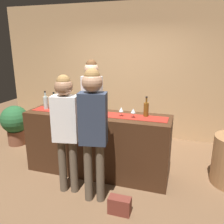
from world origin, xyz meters
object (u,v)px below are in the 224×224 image
potted_plant_tall (15,122)px  wine_glass_near_customer (133,111)px  customer_browsing (66,123)px  handbag (120,205)px  wine_bottle_amber (146,109)px  wine_bottle_clear (46,103)px  customer_sipping (93,123)px  wine_bottle_green (54,104)px  wine_glass_mid_counter (121,110)px  bartender (92,97)px

potted_plant_tall → wine_glass_near_customer: bearing=-12.8°
customer_browsing → handbag: 1.26m
wine_bottle_amber → wine_bottle_clear: same height
handbag → wine_glass_near_customer: bearing=92.4°
customer_browsing → handbag: size_ratio=5.96×
handbag → customer_sipping: bearing=158.5°
customer_browsing → wine_bottle_amber: bearing=25.9°
wine_bottle_clear → customer_browsing: customer_browsing is taller
potted_plant_tall → wine_bottle_amber: bearing=-9.5°
wine_bottle_amber → potted_plant_tall: (-2.78, 0.46, -0.64)m
customer_sipping → handbag: 1.08m
wine_bottle_green → customer_sipping: 1.15m
wine_glass_near_customer → potted_plant_tall: wine_glass_near_customer is taller
wine_glass_near_customer → customer_sipping: bearing=-119.0°
wine_bottle_amber → wine_glass_mid_counter: bearing=-162.0°
bartender → handbag: (0.93, -1.43, -1.01)m
wine_bottle_clear → wine_glass_mid_counter: size_ratio=2.10×
wine_bottle_green → bartender: bearing=56.9°
bartender → potted_plant_tall: bearing=14.0°
customer_sipping → customer_browsing: bearing=157.7°
wine_bottle_clear → customer_sipping: 1.31m
wine_bottle_clear → customer_sipping: (1.12, -0.69, -0.01)m
bartender → potted_plant_tall: 1.84m
wine_bottle_amber → bartender: (-1.06, 0.49, 0.00)m
wine_bottle_clear → potted_plant_tall: (-1.14, 0.55, -0.64)m
customer_browsing → potted_plant_tall: 2.24m
potted_plant_tall → handbag: potted_plant_tall is taller
customer_sipping → handbag: (0.39, -0.15, -1.00)m
customer_browsing → potted_plant_tall: (-1.83, 1.16, -0.55)m
wine_bottle_amber → wine_glass_near_customer: 0.21m
customer_sipping → wine_bottle_clear: bearing=137.2°
wine_bottle_clear → wine_glass_mid_counter: bearing=-1.2°
customer_sipping → bartender: bearing=101.8°
wine_bottle_green → customer_sipping: bearing=-35.2°
wine_bottle_amber → bartender: bearing=154.9°
wine_bottle_amber → customer_sipping: customer_sipping is taller
bartender → customer_browsing: bartender is taller
wine_glass_near_customer → handbag: bearing=-87.6°
wine_bottle_green → customer_browsing: 0.77m
bartender → handbag: bearing=136.0°
wine_glass_near_customer → bartender: bartender is taller
wine_bottle_green → wine_glass_mid_counter: (1.11, 0.01, -0.01)m
wine_glass_mid_counter → potted_plant_tall: 2.58m
wine_glass_mid_counter → customer_sipping: (-0.18, -0.67, -0.00)m
wine_glass_mid_counter → bartender: bearing=139.4°
wine_bottle_clear → wine_bottle_green: 0.18m
wine_bottle_amber → customer_browsing: 1.18m
wine_bottle_amber → customer_sipping: 0.94m
wine_glass_mid_counter → potted_plant_tall: size_ratio=0.17×
wine_bottle_amber → wine_bottle_clear: size_ratio=1.00×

